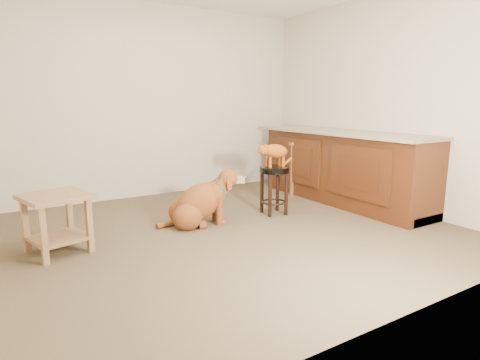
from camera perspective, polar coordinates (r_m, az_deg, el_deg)
floor at (r=4.13m, az=-2.18°, el=-7.43°), size 4.50×4.00×0.01m
room_shell at (r=3.93m, az=-2.36°, el=16.42°), size 4.54×4.04×2.62m
cabinet_run at (r=5.43m, az=14.32°, el=1.54°), size 0.70×2.56×0.94m
padded_stool at (r=4.70m, az=4.87°, el=-0.07°), size 0.35×0.35×0.57m
wood_stool at (r=5.90m, az=8.52°, el=2.02°), size 0.53×0.53×0.75m
side_table at (r=3.85m, az=-24.64°, el=-4.48°), size 0.62×0.62×0.53m
golden_retriever at (r=4.32m, az=-5.76°, el=-3.35°), size 0.98×0.54×0.63m
tabby_kitten at (r=4.64m, az=4.81°, el=4.02°), size 0.52×0.19×0.32m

